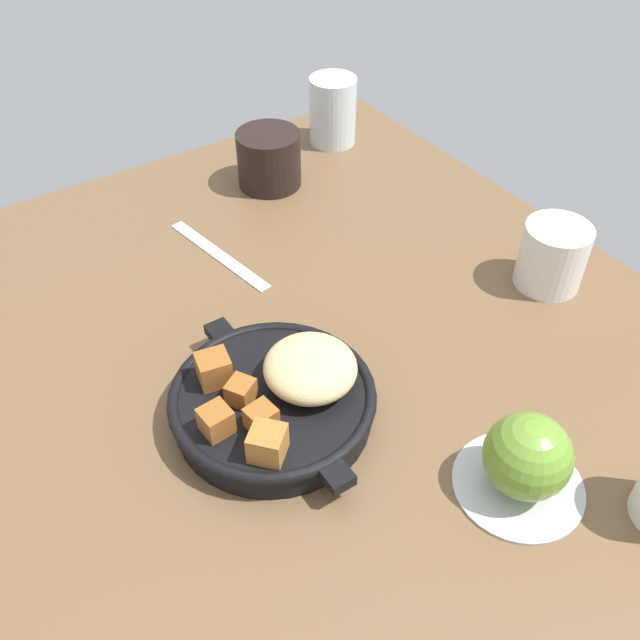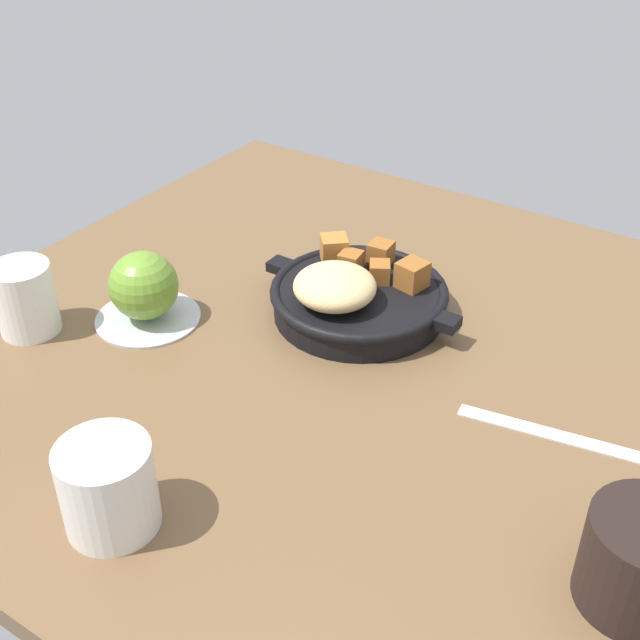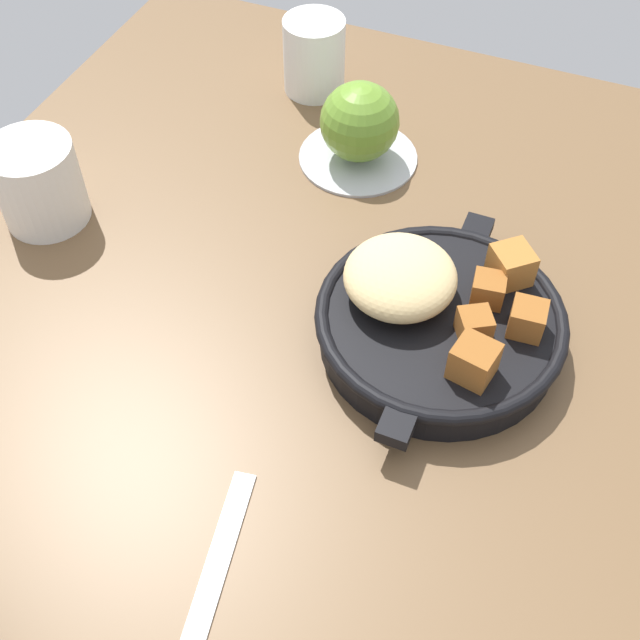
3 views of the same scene
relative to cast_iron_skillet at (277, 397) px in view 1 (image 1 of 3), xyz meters
The scene contains 8 objects.
ground_plane 9.00cm from the cast_iron_skillet, 131.30° to the left, with size 94.07×84.15×2.40cm, color brown.
cast_iron_skillet is the anchor object (origin of this frame).
saucer_plate 23.49cm from the cast_iron_skillet, 35.79° to the left, with size 11.79×11.79×0.60cm, color #B7BABF.
red_apple 23.44cm from the cast_iron_skillet, 35.79° to the left, with size 7.68×7.68×7.68cm, color olive.
butter_knife 27.34cm from the cast_iron_skillet, 164.74° to the left, with size 18.52×1.60×0.36cm, color silver.
ceramic_mug_white 37.38cm from the cast_iron_skillet, 89.53° to the left, with size 7.74×7.74×7.92cm, color silver.
coffee_mug_dark 42.96cm from the cast_iron_skillet, 150.29° to the left, with size 8.94×8.94×7.82cm, color black.
water_glass_tall 55.62cm from the cast_iron_skillet, 139.99° to the left, with size 7.16×7.16×10.19cm, color silver.
Camera 1 is at (43.96, -26.94, 53.14)cm, focal length 38.85 mm.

